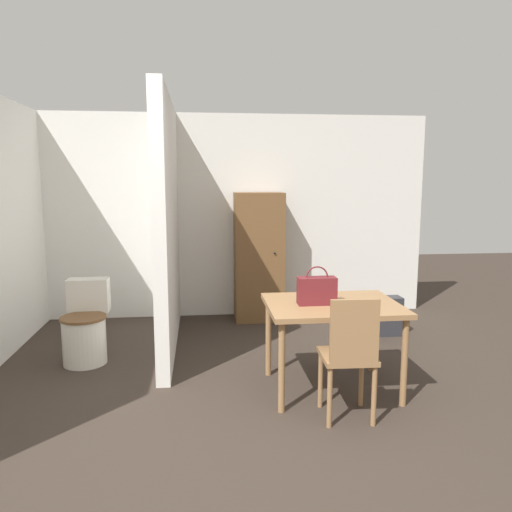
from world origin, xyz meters
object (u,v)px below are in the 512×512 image
at_px(dining_table, 332,313).
at_px(handbag, 317,290).
at_px(toilet, 85,329).
at_px(space_heater, 386,316).
at_px(wooden_cabinet, 259,257).
at_px(wooden_chair, 350,353).

bearing_deg(dining_table, handbag, -170.49).
height_order(toilet, space_heater, toilet).
height_order(handbag, wooden_cabinet, wooden_cabinet).
distance_m(dining_table, space_heater, 1.73).
height_order(toilet, wooden_cabinet, wooden_cabinet).
height_order(wooden_chair, handbag, handbag).
bearing_deg(wooden_cabinet, toilet, -145.00).
bearing_deg(toilet, handbag, -24.46).
xyz_separation_m(wooden_chair, toilet, (-2.13, 1.43, -0.19)).
relative_size(handbag, space_heater, 0.72).
relative_size(wooden_chair, toilet, 1.21).
relative_size(wooden_chair, space_heater, 2.14).
bearing_deg(handbag, toilet, 155.54).
bearing_deg(toilet, dining_table, -22.56).
height_order(wooden_cabinet, space_heater, wooden_cabinet).
xyz_separation_m(handbag, wooden_cabinet, (-0.21, 2.17, -0.07)).
bearing_deg(handbag, wooden_chair, -76.80).
bearing_deg(wooden_chair, handbag, 105.35).
xyz_separation_m(toilet, handbag, (2.00, -0.91, 0.53)).
bearing_deg(space_heater, handbag, -129.09).
bearing_deg(wooden_cabinet, wooden_chair, -83.04).
xyz_separation_m(dining_table, wooden_chair, (-0.02, -0.54, -0.15)).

